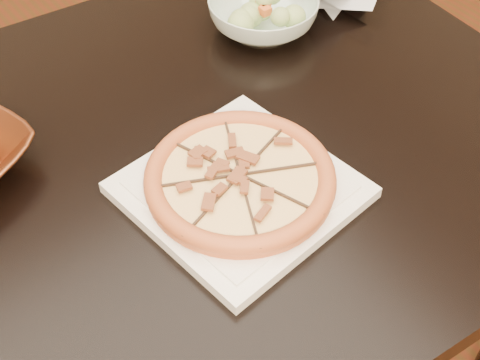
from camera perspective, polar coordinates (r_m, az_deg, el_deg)
The scene contains 5 objects.
floor at distance 1.73m, azimuth -5.82°, elevation -11.66°, with size 4.00×4.00×0.02m, color #542110.
dining_table at distance 1.07m, azimuth -9.81°, elevation -3.37°, with size 1.49×1.00×0.75m.
plate at distance 0.95m, azimuth 0.00°, elevation -0.81°, with size 0.32×0.32×0.02m.
pizza at distance 0.93m, azimuth -0.00°, elevation 0.16°, with size 0.27×0.27×0.03m.
salad_bowl at distance 1.25m, azimuth 1.98°, elevation 13.96°, with size 0.20×0.20×0.06m, color silver.
Camera 1 is at (-0.38, -0.84, 1.46)m, focal length 50.00 mm.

